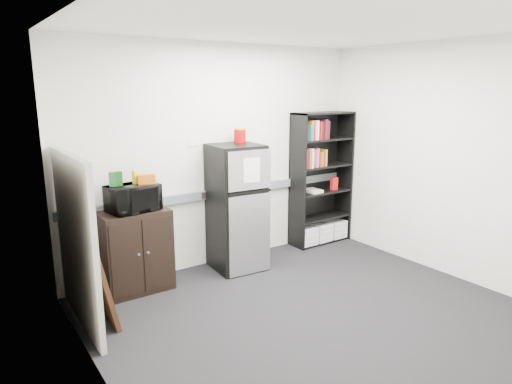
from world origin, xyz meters
TOP-DOWN VIEW (x-y plane):
  - floor at (0.00, 0.00)m, footprint 4.00×4.00m
  - wall_back at (0.00, 1.75)m, footprint 4.00×0.02m
  - wall_right at (2.00, 0.00)m, footprint 0.02×3.50m
  - wall_left at (-2.00, 0.00)m, footprint 0.02×3.50m
  - ceiling at (0.00, 0.00)m, footprint 4.00×3.50m
  - electrical_raceway at (0.00, 1.72)m, footprint 3.92×0.05m
  - wall_note at (-0.35, 1.74)m, footprint 0.14×0.00m
  - bookshelf at (1.53, 1.57)m, footprint 0.90×0.34m
  - cubicle_partition at (-1.90, 1.08)m, footprint 0.06×1.30m
  - cabinet at (-1.21, 1.50)m, footprint 0.72×0.48m
  - microwave at (-1.21, 1.48)m, footprint 0.56×0.42m
  - snack_box_a at (-1.40, 1.52)m, footprint 0.08×0.07m
  - snack_box_b at (-1.34, 1.52)m, footprint 0.07×0.06m
  - snack_box_c at (-1.15, 1.52)m, footprint 0.08×0.07m
  - snack_bag at (-1.06, 1.47)m, footprint 0.20×0.15m
  - refrigerator at (0.03, 1.42)m, footprint 0.61×0.64m
  - coffee_can at (0.17, 1.55)m, footprint 0.15×0.15m
  - framed_poster at (-1.77, 1.09)m, footprint 0.23×0.77m

SIDE VIEW (x-z plane):
  - floor at x=0.00m, z-range 0.00..0.00m
  - cabinet at x=-1.21m, z-range 0.00..0.90m
  - framed_poster at x=-1.77m, z-range 0.00..0.98m
  - refrigerator at x=0.03m, z-range 0.00..1.53m
  - cubicle_partition at x=-1.90m, z-range 0.00..1.62m
  - electrical_raceway at x=0.00m, z-range 0.85..0.95m
  - bookshelf at x=1.53m, z-range -0.01..1.84m
  - microwave at x=-1.21m, z-range 0.90..1.18m
  - snack_bag at x=-1.06m, z-range 1.18..1.28m
  - snack_box_c at x=-1.15m, z-range 1.18..1.32m
  - snack_box_a at x=-1.40m, z-range 1.18..1.33m
  - snack_box_b at x=-1.34m, z-range 1.18..1.33m
  - wall_back at x=0.00m, z-range 0.00..2.70m
  - wall_right at x=2.00m, z-range 0.00..2.70m
  - wall_left at x=-2.00m, z-range 0.00..2.70m
  - wall_note at x=-0.35m, z-range 1.50..1.60m
  - coffee_can at x=0.17m, z-range 1.53..1.72m
  - ceiling at x=0.00m, z-range 2.69..2.71m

